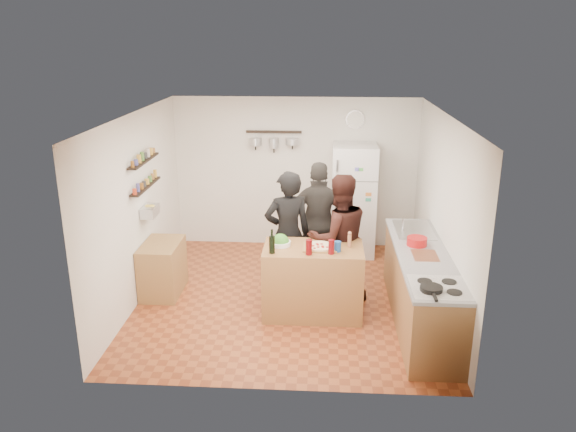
# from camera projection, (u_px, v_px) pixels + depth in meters

# --- Properties ---
(room_shell) EXTENTS (4.20, 4.20, 4.20)m
(room_shell) POSITION_uv_depth(u_px,v_px,m) (289.00, 203.00, 7.70)
(room_shell) COLOR brown
(room_shell) RESTS_ON ground
(prep_island) EXTENTS (1.25, 0.72, 0.91)m
(prep_island) POSITION_uv_depth(u_px,v_px,m) (313.00, 281.00, 7.17)
(prep_island) COLOR olive
(prep_island) RESTS_ON floor
(pizza_board) EXTENTS (0.42, 0.34, 0.02)m
(pizza_board) POSITION_uv_depth(u_px,v_px,m) (320.00, 247.00, 7.00)
(pizza_board) COLOR olive
(pizza_board) RESTS_ON prep_island
(pizza) EXTENTS (0.34, 0.34, 0.02)m
(pizza) POSITION_uv_depth(u_px,v_px,m) (320.00, 246.00, 6.99)
(pizza) COLOR #CFBB89
(pizza) RESTS_ON pizza_board
(salad_bowl) EXTENTS (0.27, 0.27, 0.05)m
(salad_bowl) POSITION_uv_depth(u_px,v_px,m) (280.00, 243.00, 7.09)
(salad_bowl) COLOR silver
(salad_bowl) RESTS_ON prep_island
(wine_bottle) EXTENTS (0.07, 0.07, 0.22)m
(wine_bottle) POSITION_uv_depth(u_px,v_px,m) (272.00, 245.00, 6.81)
(wine_bottle) COLOR black
(wine_bottle) RESTS_ON prep_island
(wine_glass_near) EXTENTS (0.08, 0.08, 0.19)m
(wine_glass_near) POSITION_uv_depth(u_px,v_px,m) (309.00, 247.00, 6.77)
(wine_glass_near) COLOR #56070A
(wine_glass_near) RESTS_ON prep_island
(wine_glass_far) EXTENTS (0.07, 0.07, 0.18)m
(wine_glass_far) POSITION_uv_depth(u_px,v_px,m) (331.00, 247.00, 6.79)
(wine_glass_far) COLOR #5C070C
(wine_glass_far) RESTS_ON prep_island
(pepper_mill) EXTENTS (0.05, 0.05, 0.16)m
(pepper_mill) POSITION_uv_depth(u_px,v_px,m) (349.00, 241.00, 7.02)
(pepper_mill) COLOR #9C6141
(pepper_mill) RESTS_ON prep_island
(salt_canister) EXTENTS (0.08, 0.08, 0.13)m
(salt_canister) POSITION_uv_depth(u_px,v_px,m) (338.00, 246.00, 6.87)
(salt_canister) COLOR navy
(salt_canister) RESTS_ON prep_island
(person_left) EXTENTS (0.73, 0.59, 1.75)m
(person_left) POSITION_uv_depth(u_px,v_px,m) (288.00, 234.00, 7.59)
(person_left) COLOR black
(person_left) RESTS_ON floor
(person_center) EXTENTS (1.01, 0.89, 1.75)m
(person_center) POSITION_uv_depth(u_px,v_px,m) (339.00, 238.00, 7.43)
(person_center) COLOR black
(person_center) RESTS_ON floor
(person_back) EXTENTS (1.06, 0.50, 1.77)m
(person_back) POSITION_uv_depth(u_px,v_px,m) (319.00, 223.00, 8.03)
(person_back) COLOR #282523
(person_back) RESTS_ON floor
(counter_run) EXTENTS (0.63, 2.63, 0.90)m
(counter_run) POSITION_uv_depth(u_px,v_px,m) (421.00, 288.00, 6.96)
(counter_run) COLOR #9E7042
(counter_run) RESTS_ON floor
(stove_top) EXTENTS (0.60, 0.62, 0.02)m
(stove_top) POSITION_uv_depth(u_px,v_px,m) (439.00, 288.00, 5.91)
(stove_top) COLOR white
(stove_top) RESTS_ON counter_run
(skillet) EXTENTS (0.24, 0.24, 0.05)m
(skillet) POSITION_uv_depth(u_px,v_px,m) (431.00, 288.00, 5.82)
(skillet) COLOR black
(skillet) RESTS_ON stove_top
(sink) EXTENTS (0.50, 0.80, 0.03)m
(sink) POSITION_uv_depth(u_px,v_px,m) (414.00, 230.00, 7.62)
(sink) COLOR silver
(sink) RESTS_ON counter_run
(cutting_board) EXTENTS (0.30, 0.40, 0.02)m
(cutting_board) POSITION_uv_depth(u_px,v_px,m) (425.00, 256.00, 6.75)
(cutting_board) COLOR #975437
(cutting_board) RESTS_ON counter_run
(red_bowl) EXTENTS (0.25, 0.25, 0.10)m
(red_bowl) POSITION_uv_depth(u_px,v_px,m) (417.00, 241.00, 7.05)
(red_bowl) COLOR #B51416
(red_bowl) RESTS_ON counter_run
(fridge) EXTENTS (0.70, 0.68, 1.80)m
(fridge) POSITION_uv_depth(u_px,v_px,m) (353.00, 200.00, 9.04)
(fridge) COLOR white
(fridge) RESTS_ON floor
(wall_clock) EXTENTS (0.30, 0.03, 0.30)m
(wall_clock) POSITION_uv_depth(u_px,v_px,m) (355.00, 119.00, 8.97)
(wall_clock) COLOR silver
(wall_clock) RESTS_ON back_wall
(spice_shelf_lower) EXTENTS (0.12, 1.00, 0.02)m
(spice_shelf_lower) POSITION_uv_depth(u_px,v_px,m) (146.00, 186.00, 7.56)
(spice_shelf_lower) COLOR black
(spice_shelf_lower) RESTS_ON left_wall
(spice_shelf_upper) EXTENTS (0.12, 1.00, 0.02)m
(spice_shelf_upper) POSITION_uv_depth(u_px,v_px,m) (144.00, 161.00, 7.45)
(spice_shelf_upper) COLOR black
(spice_shelf_upper) RESTS_ON left_wall
(produce_basket) EXTENTS (0.18, 0.35, 0.14)m
(produce_basket) POSITION_uv_depth(u_px,v_px,m) (150.00, 211.00, 7.67)
(produce_basket) COLOR silver
(produce_basket) RESTS_ON left_wall
(side_table) EXTENTS (0.50, 0.80, 0.73)m
(side_table) POSITION_uv_depth(u_px,v_px,m) (163.00, 268.00, 7.77)
(side_table) COLOR #AB8347
(side_table) RESTS_ON floor
(pot_rack) EXTENTS (0.90, 0.04, 0.04)m
(pot_rack) POSITION_uv_depth(u_px,v_px,m) (274.00, 132.00, 9.03)
(pot_rack) COLOR black
(pot_rack) RESTS_ON back_wall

